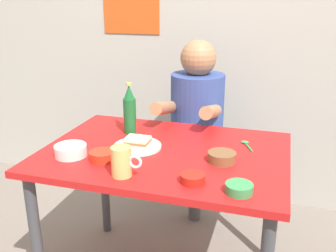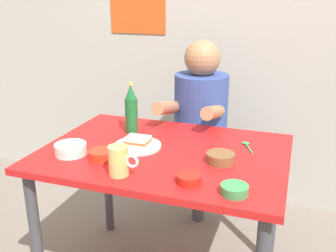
{
  "view_description": "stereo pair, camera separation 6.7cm",
  "coord_description": "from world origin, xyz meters",
  "px_view_note": "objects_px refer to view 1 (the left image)",
  "views": [
    {
      "loc": [
        0.48,
        -1.55,
        1.41
      ],
      "look_at": [
        0.0,
        0.05,
        0.84
      ],
      "focal_mm": 41.05,
      "sensor_mm": 36.0,
      "label": 1
    },
    {
      "loc": [
        0.55,
        -1.53,
        1.41
      ],
      "look_at": [
        0.0,
        0.05,
        0.84
      ],
      "focal_mm": 41.05,
      "sensor_mm": 36.0,
      "label": 2
    }
  ],
  "objects_px": {
    "dining_table": "(165,169)",
    "beer_bottle": "(130,111)",
    "person_seated": "(197,108)",
    "sambal_bowl_red": "(193,178)",
    "plate_orange": "(138,146)",
    "stool": "(196,171)",
    "beer_mug": "(122,162)",
    "sandwich": "(137,141)"
  },
  "relations": [
    {
      "from": "dining_table",
      "to": "beer_bottle",
      "type": "bearing_deg",
      "value": 144.52
    },
    {
      "from": "beer_bottle",
      "to": "person_seated",
      "type": "bearing_deg",
      "value": 61.25
    },
    {
      "from": "dining_table",
      "to": "sambal_bowl_red",
      "type": "xyz_separation_m",
      "value": [
        0.19,
        -0.27,
        0.11
      ]
    },
    {
      "from": "plate_orange",
      "to": "stool",
      "type": "bearing_deg",
      "value": 77.88
    },
    {
      "from": "stool",
      "to": "plate_orange",
      "type": "distance_m",
      "value": 0.77
    },
    {
      "from": "stool",
      "to": "beer_bottle",
      "type": "relative_size",
      "value": 1.72
    },
    {
      "from": "plate_orange",
      "to": "sambal_bowl_red",
      "type": "distance_m",
      "value": 0.42
    },
    {
      "from": "person_seated",
      "to": "beer_bottle",
      "type": "bearing_deg",
      "value": -118.75
    },
    {
      "from": "plate_orange",
      "to": "person_seated",
      "type": "bearing_deg",
      "value": 77.67
    },
    {
      "from": "plate_orange",
      "to": "beer_mug",
      "type": "bearing_deg",
      "value": -80.64
    },
    {
      "from": "plate_orange",
      "to": "beer_bottle",
      "type": "distance_m",
      "value": 0.24
    },
    {
      "from": "plate_orange",
      "to": "beer_bottle",
      "type": "relative_size",
      "value": 0.84
    },
    {
      "from": "stool",
      "to": "sambal_bowl_red",
      "type": "height_order",
      "value": "sambal_bowl_red"
    },
    {
      "from": "plate_orange",
      "to": "sandwich",
      "type": "distance_m",
      "value": 0.02
    },
    {
      "from": "sandwich",
      "to": "beer_bottle",
      "type": "bearing_deg",
      "value": 121.37
    },
    {
      "from": "sandwich",
      "to": "stool",
      "type": "bearing_deg",
      "value": 77.88
    },
    {
      "from": "dining_table",
      "to": "plate_orange",
      "type": "bearing_deg",
      "value": -175.95
    },
    {
      "from": "dining_table",
      "to": "sambal_bowl_red",
      "type": "relative_size",
      "value": 11.46
    },
    {
      "from": "stool",
      "to": "person_seated",
      "type": "distance_m",
      "value": 0.42
    },
    {
      "from": "dining_table",
      "to": "plate_orange",
      "type": "distance_m",
      "value": 0.16
    },
    {
      "from": "stool",
      "to": "sambal_bowl_red",
      "type": "relative_size",
      "value": 4.69
    },
    {
      "from": "stool",
      "to": "person_seated",
      "type": "relative_size",
      "value": 0.63
    },
    {
      "from": "stool",
      "to": "person_seated",
      "type": "bearing_deg",
      "value": -90.0
    },
    {
      "from": "dining_table",
      "to": "sandwich",
      "type": "height_order",
      "value": "sandwich"
    },
    {
      "from": "beer_mug",
      "to": "beer_bottle",
      "type": "xyz_separation_m",
      "value": [
        -0.16,
        0.47,
        0.06
      ]
    },
    {
      "from": "person_seated",
      "to": "sambal_bowl_red",
      "type": "bearing_deg",
      "value": -78.2
    },
    {
      "from": "stool",
      "to": "beer_bottle",
      "type": "distance_m",
      "value": 0.73
    },
    {
      "from": "plate_orange",
      "to": "beer_bottle",
      "type": "xyz_separation_m",
      "value": [
        -0.11,
        0.18,
        0.11
      ]
    },
    {
      "from": "stool",
      "to": "person_seated",
      "type": "xyz_separation_m",
      "value": [
        -0.0,
        -0.01,
        0.42
      ]
    },
    {
      "from": "stool",
      "to": "sandwich",
      "type": "height_order",
      "value": "sandwich"
    },
    {
      "from": "beer_bottle",
      "to": "plate_orange",
      "type": "bearing_deg",
      "value": -58.63
    },
    {
      "from": "person_seated",
      "to": "sambal_bowl_red",
      "type": "height_order",
      "value": "person_seated"
    },
    {
      "from": "sandwich",
      "to": "beer_mug",
      "type": "distance_m",
      "value": 0.29
    },
    {
      "from": "stool",
      "to": "plate_orange",
      "type": "height_order",
      "value": "plate_orange"
    },
    {
      "from": "person_seated",
      "to": "sambal_bowl_red",
      "type": "relative_size",
      "value": 7.49
    },
    {
      "from": "plate_orange",
      "to": "sambal_bowl_red",
      "type": "xyz_separation_m",
      "value": [
        0.32,
        -0.26,
        0.01
      ]
    },
    {
      "from": "person_seated",
      "to": "sandwich",
      "type": "distance_m",
      "value": 0.64
    },
    {
      "from": "sambal_bowl_red",
      "to": "plate_orange",
      "type": "bearing_deg",
      "value": 140.93
    },
    {
      "from": "beer_mug",
      "to": "sambal_bowl_red",
      "type": "relative_size",
      "value": 1.31
    },
    {
      "from": "sambal_bowl_red",
      "to": "stool",
      "type": "bearing_deg",
      "value": 101.66
    },
    {
      "from": "person_seated",
      "to": "beer_mug",
      "type": "height_order",
      "value": "person_seated"
    },
    {
      "from": "person_seated",
      "to": "beer_mug",
      "type": "distance_m",
      "value": 0.92
    }
  ]
}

